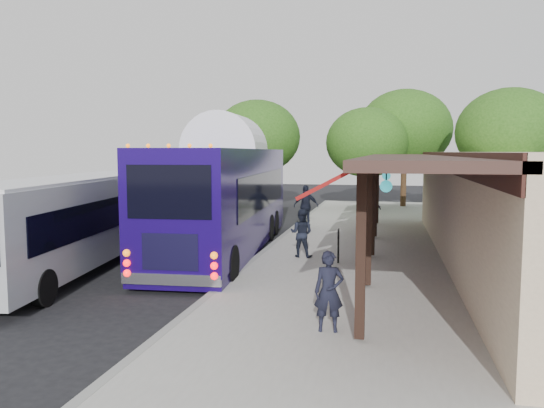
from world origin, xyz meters
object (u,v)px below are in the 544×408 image
Objects in this scene: coach_bus at (226,193)px; sign_board at (338,240)px; ped_a at (329,291)px; ped_d at (370,203)px; ped_c at (306,206)px; city_bus at (71,219)px; ped_b at (301,233)px.

sign_board is (4.23, -1.93, -1.27)m from coach_bus.
ped_a is 17.11m from ped_d.
ped_d is at bearing -137.73° from ped_c.
city_bus is at bearing -136.19° from coach_bus.
ped_a is (4.62, -8.30, -1.20)m from coach_bus.
ped_c is at bearing 102.92° from sign_board.
sign_board is at bearing 100.96° from ped_c.
sign_board is (1.28, -0.72, -0.08)m from ped_b.
sign_board is (2.18, -7.74, -0.25)m from ped_c.
ped_a is 7.28m from ped_b.
ped_d is (1.90, 10.02, 0.10)m from ped_b.
ped_d is 10.76m from sign_board.
coach_bus is 4.82m from sign_board.
coach_bus is at bearing 80.06° from ped_d.
ped_d is at bearing 57.11° from coach_bus.
city_bus reaches higher than ped_a.
coach_bus is at bearing 65.78° from ped_c.
ped_c is 1.08× the size of ped_d.
city_bus is 5.59× the size of ped_c.
ped_a is at bearing 108.10° from ped_d.
sign_board is at bearing 7.55° from city_bus.
ped_c is at bearing 65.93° from ped_d.
city_bus is at bearing 75.40° from ped_d.
ped_b is (6.60, 2.82, -0.63)m from city_bus.
ped_d is at bearing -92.86° from ped_b.
city_bus is at bearing 31.02° from ped_b.
coach_bus reaches higher than city_bus.
city_bus is 9.32m from ped_a.
coach_bus is 8.02× the size of ped_a.
sign_board is (7.88, 2.10, -0.71)m from city_bus.
sign_board is (-0.39, 6.37, -0.07)m from ped_a.
ped_c is (2.05, 5.81, -1.02)m from coach_bus.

